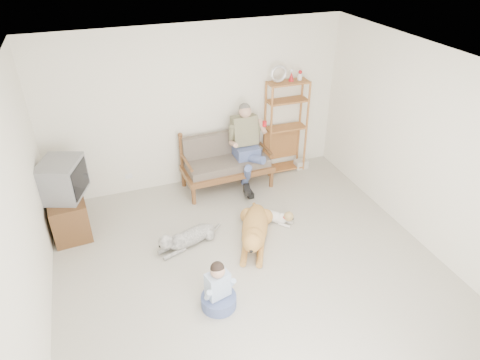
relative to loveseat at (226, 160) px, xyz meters
name	(u,v)px	position (x,y,z in m)	size (l,w,h in m)	color
floor	(258,281)	(-0.36, -2.40, -0.49)	(5.50, 5.50, 0.00)	beige
ceiling	(264,77)	(-0.36, -2.40, 2.21)	(5.50, 5.50, 0.00)	white
wall_back	(197,108)	(-0.36, 0.35, 0.86)	(5.00, 5.00, 0.00)	white
wall_left	(19,243)	(-2.86, -2.40, 0.86)	(5.50, 5.50, 0.00)	white
wall_right	(439,158)	(2.14, -2.40, 0.86)	(5.50, 5.50, 0.00)	white
loveseat	(226,160)	(0.00, 0.00, 0.00)	(1.53, 0.76, 0.95)	brown
man	(248,153)	(0.32, -0.20, 0.18)	(0.55, 0.79, 1.28)	#526196
etagere	(286,126)	(1.17, 0.15, 0.38)	(0.75, 0.33, 1.98)	#AE6C36
book_stack	(301,164)	(1.51, 0.09, -0.41)	(0.23, 0.17, 0.15)	white
tv_stand	(68,213)	(-2.59, -0.43, -0.19)	(0.57, 0.94, 0.60)	brown
crt_tv	(62,179)	(-2.56, -0.41, 0.38)	(0.71, 0.79, 0.54)	slate
wall_outlet	(129,176)	(-1.61, 0.34, -0.19)	(0.12, 0.02, 0.08)	white
golden_retriever	(254,230)	(-0.11, -1.61, -0.30)	(0.79, 1.41, 0.46)	#C18B43
shaggy_dog	(186,238)	(-1.06, -1.38, -0.35)	(1.06, 0.50, 0.33)	white
terrier	(279,217)	(0.41, -1.33, -0.38)	(0.48, 0.50, 0.24)	white
child	(218,291)	(-0.96, -2.60, -0.24)	(0.43, 0.43, 0.67)	#526196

